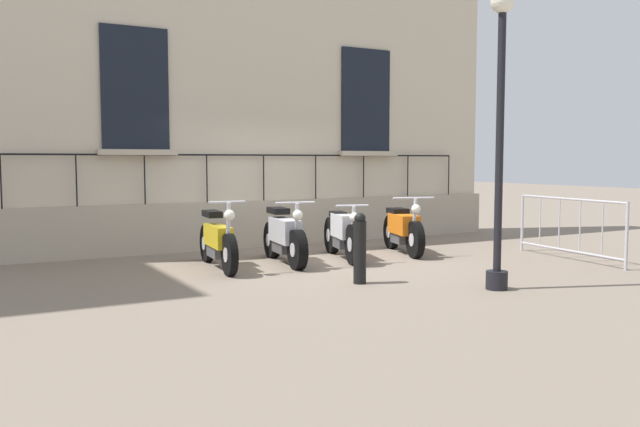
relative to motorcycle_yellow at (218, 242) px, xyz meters
name	(u,v)px	position (x,y,z in m)	size (l,w,h in m)	color
ground_plane	(317,261)	(0.10, 1.70, -0.42)	(60.00, 60.00, 0.00)	gray
building_facade	(254,74)	(-2.44, 1.70, 2.93)	(0.82, 10.87, 6.96)	beige
motorcycle_yellow	(218,242)	(0.00, 0.00, 0.00)	(2.05, 0.59, 1.08)	black
motorcycle_silver	(284,237)	(0.04, 1.12, 0.01)	(1.97, 0.69, 1.04)	black
motorcycle_white	(343,234)	(0.06, 2.21, 0.00)	(1.99, 0.75, 0.96)	black
motorcycle_orange	(403,230)	(0.02, 3.50, 0.01)	(1.86, 0.90, 1.04)	black
lamppost	(500,130)	(3.33, 2.57, 1.64)	(0.31, 0.31, 3.81)	black
crowd_barrier	(569,226)	(1.99, 5.49, 0.15)	(2.42, 0.32, 1.05)	#B7B7BF
bollard	(360,248)	(2.12, 1.24, 0.07)	(0.17, 0.17, 0.96)	black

